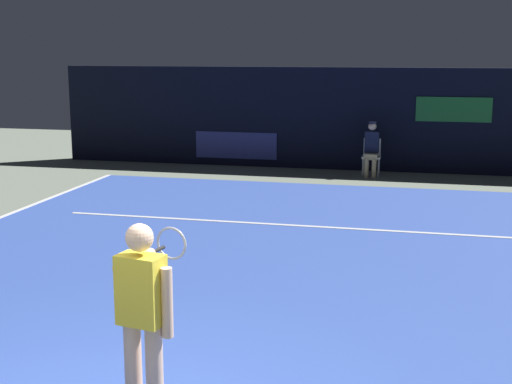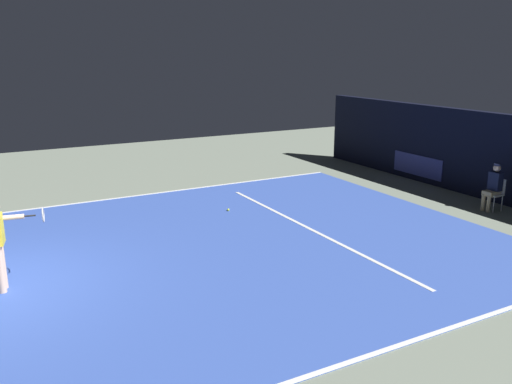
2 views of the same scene
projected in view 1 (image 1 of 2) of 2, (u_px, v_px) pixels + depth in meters
The scene contains 7 objects.
ground_plane at pixel (258, 260), 10.50m from camera, with size 30.25×30.25×0.00m, color gray.
court_surface at pixel (258, 260), 10.50m from camera, with size 10.53×12.31×0.01m, color #3856B2.
line_service at pixel (286, 225), 12.56m from camera, with size 8.21×0.10×0.01m, color white.
back_wall at pixel (334, 119), 18.34m from camera, with size 14.68×0.33×2.60m.
tennis_player at pixel (144, 314), 5.64m from camera, with size 0.51×1.01×1.73m.
line_judge_on_chair at pixel (372, 148), 17.37m from camera, with size 0.44×0.53×1.32m.
tennis_ball at pixel (134, 231), 12.03m from camera, with size 0.07×0.07×0.07m, color #CCE033.
Camera 1 is at (2.32, -4.68, 3.04)m, focal length 50.28 mm.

